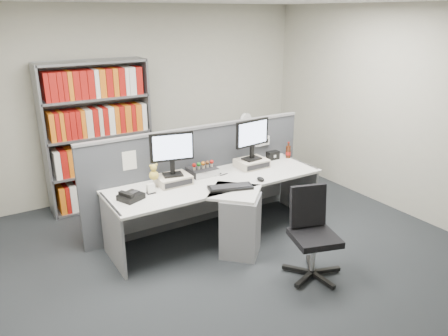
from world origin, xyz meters
TOP-DOWN VIEW (x-y plane):
  - ground at (0.00, 0.00)m, footprint 5.50×5.50m
  - room_shell at (0.00, 0.00)m, footprint 5.04×5.54m
  - partition at (0.00, 1.25)m, footprint 3.00×0.08m
  - desk at (0.00, 0.60)m, footprint 2.60×1.20m
  - monitor_riser_left at (-0.48, 0.98)m, footprint 0.38×0.31m
  - monitor_riser_right at (0.62, 0.98)m, footprint 0.38×0.31m
  - monitor_left at (-0.48, 0.98)m, footprint 0.49×0.20m
  - monitor_right at (0.62, 0.98)m, footprint 0.50×0.19m
  - desktop_pc at (-0.05, 1.07)m, footprint 0.32×0.29m
  - figurines at (-0.05, 1.05)m, footprint 0.29×0.05m
  - keyboard at (-0.01, 0.51)m, footprint 0.53×0.33m
  - mouse at (0.43, 0.52)m, footprint 0.07×0.11m
  - desk_phone at (-1.06, 0.80)m, footprint 0.29×0.28m
  - desk_calendar at (-0.81, 0.84)m, footprint 0.09×0.07m
  - plush_toy at (-0.72, 0.96)m, footprint 0.11×0.11m
  - speaker at (1.03, 1.08)m, footprint 0.17×0.09m
  - cola_bottle at (1.25, 1.02)m, footprint 0.07×0.07m
  - shelving_unit at (-0.90, 2.44)m, footprint 1.41×0.40m
  - filing_cabinet at (1.20, 1.99)m, footprint 0.45×0.61m
  - desk_fan at (1.20, 1.99)m, footprint 0.27×0.17m
  - office_chair at (0.40, -0.40)m, footprint 0.61×0.61m

SIDE VIEW (x-z plane):
  - ground at x=0.00m, z-range 0.00..0.00m
  - filing_cabinet at x=1.20m, z-range 0.00..0.70m
  - desk at x=0.00m, z-range 0.10..0.82m
  - office_chair at x=0.40m, z-range 0.03..0.95m
  - partition at x=0.00m, z-range 0.01..1.29m
  - keyboard at x=-0.01m, z-range 0.72..0.75m
  - mouse at x=0.43m, z-range 0.72..0.76m
  - desk_phone at x=-1.06m, z-range 0.71..0.81m
  - desktop_pc at x=-0.05m, z-range 0.72..0.80m
  - desk_calendar at x=-0.81m, z-range 0.71..0.83m
  - monitor_riser_left at x=-0.48m, z-range 0.72..0.82m
  - monitor_riser_right at x=0.62m, z-range 0.72..0.82m
  - speaker at x=1.03m, z-range 0.72..0.83m
  - cola_bottle at x=1.25m, z-range 0.69..0.91m
  - figurines at x=-0.05m, z-range 0.81..0.90m
  - plush_toy at x=-0.72m, z-range 0.81..0.99m
  - shelving_unit at x=-0.90m, z-range -0.02..1.98m
  - desk_fan at x=1.20m, z-range 0.76..1.21m
  - monitor_left at x=-0.48m, z-range 0.87..1.37m
  - monitor_right at x=0.62m, z-range 0.87..1.38m
  - room_shell at x=0.00m, z-range 0.43..3.15m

